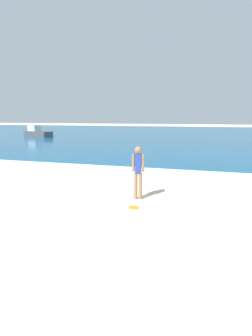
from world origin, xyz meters
The scene contains 4 objects.
water centered at (0.00, 43.10, 0.03)m, with size 160.00×60.00×0.06m, color #14567F.
person_standing centered at (1.08, 7.86, 0.95)m, with size 0.38×0.22×1.66m.
frisbee centered at (1.17, 6.99, 0.01)m, with size 0.28×0.28×0.03m, color orange.
boat_near centered at (-18.00, 29.90, 0.56)m, with size 4.50×2.72×1.46m.
Camera 1 is at (3.06, 0.03, 2.53)m, focal length 28.55 mm.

